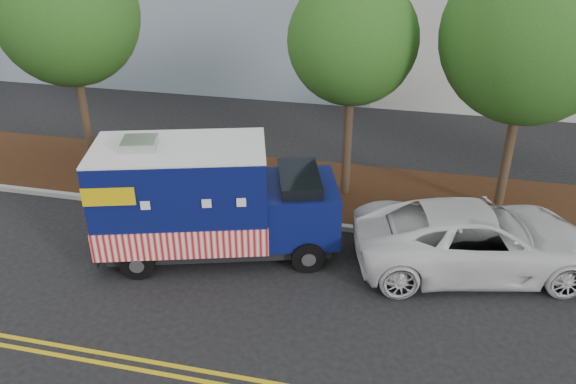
# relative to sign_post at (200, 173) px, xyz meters

# --- Properties ---
(ground) EXTENTS (120.00, 120.00, 0.00)m
(ground) POSITION_rel_sign_post_xyz_m (1.89, -1.59, -1.20)
(ground) COLOR black
(ground) RESTS_ON ground
(curb) EXTENTS (120.00, 0.18, 0.15)m
(curb) POSITION_rel_sign_post_xyz_m (1.89, -0.19, -1.12)
(curb) COLOR #9E9E99
(curb) RESTS_ON ground
(mulch_strip) EXTENTS (120.00, 4.00, 0.15)m
(mulch_strip) POSITION_rel_sign_post_xyz_m (1.89, 1.91, -1.12)
(mulch_strip) COLOR black
(mulch_strip) RESTS_ON ground
(centerline_near) EXTENTS (120.00, 0.10, 0.01)m
(centerline_near) POSITION_rel_sign_post_xyz_m (1.89, -6.04, -1.19)
(centerline_near) COLOR gold
(centerline_near) RESTS_ON ground
(centerline_far) EXTENTS (120.00, 0.10, 0.01)m
(centerline_far) POSITION_rel_sign_post_xyz_m (1.89, -6.29, -1.19)
(centerline_far) COLOR gold
(centerline_far) RESTS_ON ground
(tree_a) EXTENTS (4.18, 4.18, 7.22)m
(tree_a) POSITION_rel_sign_post_xyz_m (-4.41, 1.58, 3.92)
(tree_a) COLOR #38281C
(tree_a) RESTS_ON ground
(tree_b) EXTENTS (3.55, 3.55, 6.54)m
(tree_b) POSITION_rel_sign_post_xyz_m (3.96, 1.82, 3.54)
(tree_b) COLOR #38281C
(tree_b) RESTS_ON ground
(tree_c) EXTENTS (4.50, 4.50, 7.35)m
(tree_c) POSITION_rel_sign_post_xyz_m (8.42, 1.75, 3.89)
(tree_c) COLOR #38281C
(tree_c) RESTS_ON ground
(sign_post) EXTENTS (0.06, 0.06, 2.40)m
(sign_post) POSITION_rel_sign_post_xyz_m (0.00, 0.00, 0.00)
(sign_post) COLOR #473828
(sign_post) RESTS_ON ground
(food_truck) EXTENTS (6.37, 3.81, 3.17)m
(food_truck) POSITION_rel_sign_post_xyz_m (0.95, -2.06, 0.24)
(food_truck) COLOR black
(food_truck) RESTS_ON ground
(white_car) EXTENTS (6.38, 4.00, 1.65)m
(white_car) POSITION_rel_sign_post_xyz_m (7.56, -1.22, -0.38)
(white_car) COLOR silver
(white_car) RESTS_ON ground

